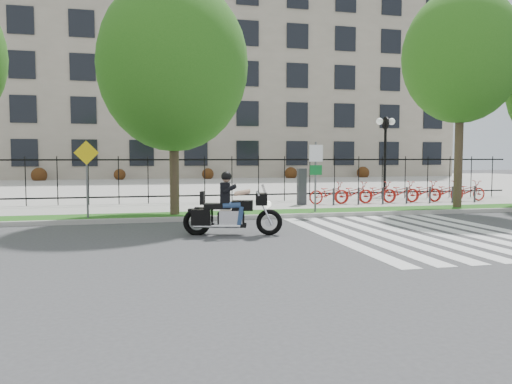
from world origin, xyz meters
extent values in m
plane|color=#3B3A3D|center=(0.00, 0.00, 0.00)|extent=(120.00, 120.00, 0.00)
cube|color=#9B9A92|center=(0.00, 4.10, 0.07)|extent=(60.00, 0.20, 0.15)
cube|color=#175114|center=(0.00, 4.95, 0.07)|extent=(60.00, 1.50, 0.15)
cube|color=#9D9A93|center=(0.00, 7.45, 0.07)|extent=(60.00, 3.50, 0.15)
cube|color=#9D9A93|center=(0.00, 25.00, 0.05)|extent=(80.00, 34.00, 0.10)
cube|color=gray|center=(0.00, 45.00, 10.00)|extent=(60.00, 20.00, 20.00)
cylinder|color=black|center=(10.00, 12.00, 2.00)|extent=(0.14, 0.14, 4.00)
cylinder|color=black|center=(10.00, 12.00, 3.90)|extent=(0.06, 0.70, 0.70)
sphere|color=white|center=(9.65, 12.00, 4.00)|extent=(0.36, 0.36, 0.36)
sphere|color=white|center=(10.35, 12.00, 4.00)|extent=(0.36, 0.36, 0.36)
cylinder|color=#392C1F|center=(-1.59, 4.95, 1.92)|extent=(0.32, 0.32, 3.54)
ellipsoid|color=#1F5C15|center=(-1.59, 4.95, 5.21)|extent=(5.06, 5.06, 5.82)
cylinder|color=#392C1F|center=(9.45, 4.95, 2.41)|extent=(0.32, 0.32, 4.51)
ellipsoid|color=#1F5C15|center=(9.45, 4.95, 6.01)|extent=(4.49, 4.49, 5.16)
cube|color=#2D2D33|center=(3.75, 7.20, 0.90)|extent=(0.35, 0.25, 1.50)
imported|color=#AF1A13|center=(4.95, 7.20, 0.61)|extent=(1.75, 0.61, 0.92)
cylinder|color=#2D2D33|center=(4.95, 6.70, 0.50)|extent=(0.08, 0.08, 0.70)
imported|color=#AF1A13|center=(6.05, 7.20, 0.61)|extent=(1.75, 0.61, 0.92)
cylinder|color=#2D2D33|center=(6.05, 6.70, 0.50)|extent=(0.08, 0.08, 0.70)
imported|color=#AF1A13|center=(7.15, 7.20, 0.61)|extent=(1.75, 0.61, 0.92)
cylinder|color=#2D2D33|center=(7.15, 6.70, 0.50)|extent=(0.08, 0.08, 0.70)
imported|color=#AF1A13|center=(8.25, 7.20, 0.61)|extent=(1.75, 0.61, 0.92)
cylinder|color=#2D2D33|center=(8.25, 6.70, 0.50)|extent=(0.08, 0.08, 0.70)
imported|color=#AF1A13|center=(9.35, 7.20, 0.61)|extent=(1.75, 0.61, 0.92)
cylinder|color=#2D2D33|center=(9.35, 6.70, 0.50)|extent=(0.08, 0.08, 0.70)
imported|color=#AF1A13|center=(10.45, 7.20, 0.61)|extent=(1.75, 0.61, 0.92)
cylinder|color=#2D2D33|center=(10.45, 6.70, 0.50)|extent=(0.08, 0.08, 0.70)
imported|color=#AF1A13|center=(11.55, 7.20, 0.61)|extent=(1.75, 0.61, 0.92)
cylinder|color=#2D2D33|center=(11.55, 6.70, 0.50)|extent=(0.08, 0.08, 0.70)
cylinder|color=#59595B|center=(3.39, 4.60, 1.40)|extent=(0.07, 0.07, 2.50)
cube|color=white|center=(3.39, 4.56, 2.25)|extent=(0.50, 0.03, 0.60)
cube|color=#0C6626|center=(3.39, 4.56, 1.65)|extent=(0.45, 0.03, 0.35)
cylinder|color=#59595B|center=(-4.41, 4.60, 1.35)|extent=(0.07, 0.07, 2.40)
cube|color=yellow|center=(-4.41, 4.56, 2.25)|extent=(0.78, 0.03, 0.78)
torus|color=black|center=(0.64, 0.65, 0.35)|extent=(0.72, 0.31, 0.71)
torus|color=black|center=(-1.26, 1.13, 0.35)|extent=(0.77, 0.34, 0.75)
cube|color=black|center=(0.44, 0.70, 0.98)|extent=(0.44, 0.63, 0.31)
cube|color=#26262B|center=(0.51, 0.68, 1.22)|extent=(0.28, 0.54, 0.31)
cube|color=silver|center=(-0.36, 0.90, 0.46)|extent=(0.69, 0.49, 0.41)
cube|color=black|center=(-0.06, 0.82, 0.81)|extent=(0.64, 0.48, 0.27)
cube|color=black|center=(-0.71, 0.99, 0.78)|extent=(0.79, 0.54, 0.14)
cube|color=black|center=(-1.11, 1.09, 1.01)|extent=(0.19, 0.37, 0.35)
cube|color=black|center=(-1.19, 0.79, 0.52)|extent=(0.54, 0.29, 0.41)
cube|color=black|center=(-1.04, 1.39, 0.52)|extent=(0.54, 0.29, 0.41)
cube|color=black|center=(-0.51, 0.94, 1.16)|extent=(0.34, 0.46, 0.54)
sphere|color=tan|center=(-0.48, 0.93, 1.55)|extent=(0.24, 0.24, 0.24)
sphere|color=black|center=(-0.48, 0.93, 1.59)|extent=(0.28, 0.28, 0.28)
camera|label=1|loc=(-2.77, -12.30, 2.11)|focal=35.00mm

